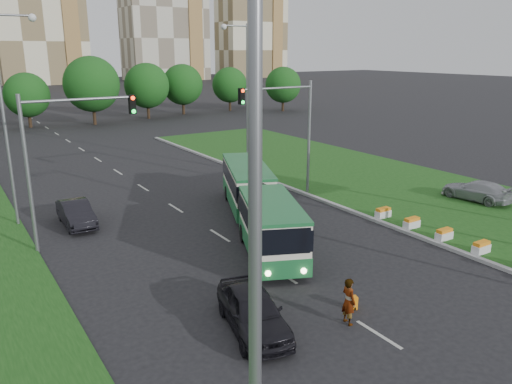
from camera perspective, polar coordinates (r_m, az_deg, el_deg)
ground at (r=25.09m, az=8.67°, el=-7.73°), size 360.00×360.00×0.00m
grass_median at (r=39.19m, az=15.30°, el=0.69°), size 14.00×60.00×0.15m
median_kerb at (r=34.47m, az=7.50°, el=-0.91°), size 0.30×60.00×0.18m
lane_markings at (r=40.35m, az=-13.77°, el=1.12°), size 0.20×100.00×0.01m
flower_planters at (r=28.17m, az=22.49°, el=-5.14°), size 1.10×11.50×0.60m
traffic_mast_median at (r=34.11m, az=3.99°, el=8.06°), size 5.76×0.32×8.00m
traffic_mast_left at (r=26.96m, az=-21.52°, el=4.91°), size 5.76×0.32×8.00m
street_lamps at (r=30.06m, az=-8.10°, el=8.14°), size 36.00×60.00×12.00m
tree_line at (r=76.62m, az=-13.57°, el=11.37°), size 120.00×8.00×9.00m
apartment_tower_east at (r=181.82m, az=-10.53°, el=19.92°), size 27.00×15.00×47.00m
midrise_east at (r=197.82m, az=-0.56°, el=18.80°), size 24.00×14.00×40.00m
articulated_bus at (r=28.63m, az=-0.46°, el=-1.21°), size 2.40×15.42×2.54m
car_left_near at (r=18.79m, az=-0.35°, el=-13.37°), size 2.96×4.97×1.58m
car_left_far at (r=31.24m, az=-19.87°, el=-2.31°), size 1.63×4.43×1.45m
car_median at (r=36.94m, az=23.92°, el=0.17°), size 2.34×4.85×1.36m
pedestrian at (r=19.42m, az=10.54°, el=-12.17°), size 0.50×0.71×1.85m
shopping_trolley at (r=20.75m, az=11.01°, el=-12.32°), size 0.32×0.33×0.54m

